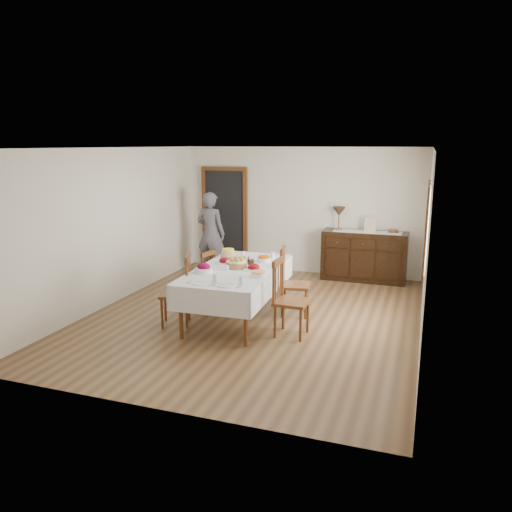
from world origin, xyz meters
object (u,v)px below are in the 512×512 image
(sideboard, at_px, (364,256))
(table_lamp, at_px, (339,212))
(chair_left_near, at_px, (179,290))
(chair_left_far, at_px, (203,278))
(chair_right_near, at_px, (288,297))
(dining_table, at_px, (237,274))
(chair_right_far, at_px, (292,281))
(person, at_px, (211,231))

(sideboard, relative_size, table_lamp, 3.56)
(chair_left_near, distance_m, chair_left_far, 0.95)
(table_lamp, bearing_deg, chair_left_far, -125.83)
(chair_left_far, distance_m, chair_right_near, 1.88)
(chair_left_near, distance_m, sideboard, 4.13)
(chair_left_near, relative_size, sideboard, 0.65)
(dining_table, bearing_deg, chair_right_near, -24.51)
(table_lamp, bearing_deg, chair_right_near, -92.03)
(chair_left_near, height_order, chair_right_far, chair_right_far)
(dining_table, xyz_separation_m, chair_left_far, (-0.78, 0.44, -0.24))
(chair_right_near, bearing_deg, chair_right_far, 13.92)
(chair_right_near, xyz_separation_m, sideboard, (0.65, 3.30, -0.06))
(chair_right_far, xyz_separation_m, person, (-2.24, 1.92, 0.37))
(chair_left_near, bearing_deg, dining_table, 103.60)
(sideboard, height_order, person, person)
(chair_right_near, xyz_separation_m, person, (-2.41, 2.77, 0.36))
(dining_table, height_order, chair_left_far, chair_left_far)
(chair_left_near, height_order, person, person)
(person, bearing_deg, chair_left_near, 110.33)
(table_lamp, bearing_deg, dining_table, -109.34)
(table_lamp, bearing_deg, person, -167.58)
(chair_right_far, height_order, person, person)
(dining_table, distance_m, chair_right_near, 1.01)
(dining_table, height_order, sideboard, sideboard)
(dining_table, xyz_separation_m, sideboard, (1.57, 2.92, -0.22))
(chair_right_far, relative_size, person, 0.59)
(chair_left_far, relative_size, sideboard, 0.58)
(chair_left_near, relative_size, chair_left_far, 1.13)
(dining_table, xyz_separation_m, chair_right_near, (0.92, -0.38, -0.16))
(sideboard, xyz_separation_m, person, (-3.06, -0.53, 0.42))
(sideboard, bearing_deg, dining_table, -118.22)
(dining_table, bearing_deg, person, 120.24)
(chair_right_far, xyz_separation_m, sideboard, (0.83, 2.45, -0.05))
(dining_table, distance_m, chair_left_far, 0.92)
(chair_left_near, distance_m, person, 3.02)
(chair_left_far, distance_m, chair_right_far, 1.52)
(chair_left_near, distance_m, chair_right_near, 1.65)
(chair_left_near, height_order, chair_left_far, chair_left_near)
(chair_left_far, xyz_separation_m, sideboard, (2.35, 2.49, 0.02))
(person, bearing_deg, chair_right_far, 144.88)
(chair_left_near, xyz_separation_m, chair_left_far, (-0.05, 0.94, -0.06))
(dining_table, xyz_separation_m, chair_left_near, (-0.73, -0.51, -0.17))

